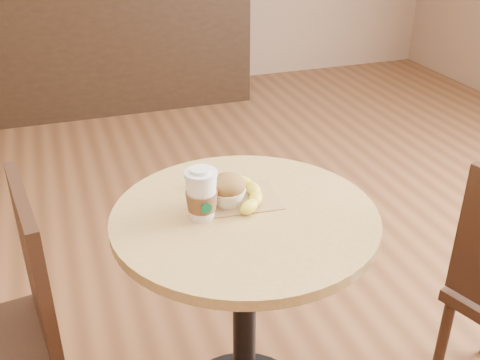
{
  "coord_description": "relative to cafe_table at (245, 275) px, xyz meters",
  "views": [
    {
      "loc": [
        -0.37,
        -1.14,
        1.53
      ],
      "look_at": [
        0.06,
        0.12,
        0.83
      ],
      "focal_mm": 42.0,
      "sensor_mm": 36.0,
      "label": 1
    }
  ],
  "objects": [
    {
      "name": "cafe_table",
      "position": [
        0.0,
        0.0,
        0.0
      ],
      "size": [
        0.72,
        0.72,
        0.75
      ],
      "color": "black",
      "rests_on": "ground"
    },
    {
      "name": "chair_left",
      "position": [
        -0.66,
        0.0,
        -0.05
      ],
      "size": [
        0.44,
        0.44,
        0.9
      ],
      "rotation": [
        0.0,
        0.0,
        -1.43
      ],
      "color": "black",
      "rests_on": "ground"
    },
    {
      "name": "service_counter",
      "position": [
        -0.06,
        3.1,
        -0.02
      ],
      "size": [
        2.3,
        0.65,
        1.04
      ],
      "color": "black",
      "rests_on": "ground"
    },
    {
      "name": "kraft_bag",
      "position": [
        -0.0,
        0.08,
        0.21
      ],
      "size": [
        0.25,
        0.2,
        0.0
      ],
      "primitive_type": "cube",
      "rotation": [
        0.0,
        0.0,
        -0.08
      ],
      "color": "olive",
      "rests_on": "cafe_table"
    },
    {
      "name": "coffee_cup",
      "position": [
        -0.11,
        0.02,
        0.27
      ],
      "size": [
        0.09,
        0.09,
        0.14
      ],
      "rotation": [
        0.0,
        0.0,
        0.02
      ],
      "color": "white",
      "rests_on": "cafe_table"
    },
    {
      "name": "muffin",
      "position": [
        -0.03,
        0.06,
        0.26
      ],
      "size": [
        0.1,
        0.1,
        0.09
      ],
      "color": "white",
      "rests_on": "kraft_bag"
    },
    {
      "name": "banana",
      "position": [
        0.01,
        0.09,
        0.23
      ],
      "size": [
        0.21,
        0.28,
        0.04
      ],
      "primitive_type": null,
      "rotation": [
        0.0,
        0.0,
        0.18
      ],
      "color": "yellow",
      "rests_on": "kraft_bag"
    }
  ]
}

